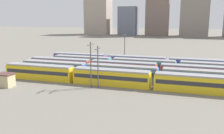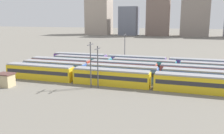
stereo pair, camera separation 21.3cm
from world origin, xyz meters
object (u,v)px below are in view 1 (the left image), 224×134
object	(u,v)px
train_track_1	(202,78)
catenary_pole_2	(98,65)
catenary_pole_0	(91,63)
catenary_pole_1	(125,48)
train_track_3	(215,70)
signal_hut	(6,80)
train_track_4	(136,62)
train_track_0	(198,83)

from	to	relation	value
train_track_1	catenary_pole_2	distance (m)	23.80
catenary_pole_0	catenary_pole_1	distance (m)	26.75
train_track_3	signal_hut	size ratio (longest dim) A/B	26.00
catenary_pole_0	train_track_3	bearing A→B (deg)	34.33
train_track_4	catenary_pole_2	xyz separation A→B (m)	(-3.75, -23.73, 3.29)
train_track_3	catenary_pole_1	size ratio (longest dim) A/B	8.82
train_track_0	train_track_3	size ratio (longest dim) A/B	1.00
catenary_pole_0	catenary_pole_1	bearing A→B (deg)	87.92
train_track_4	signal_hut	distance (m)	37.59
train_track_3	catenary_pole_0	xyz separation A→B (m)	(-27.45, -18.75, 3.73)
catenary_pole_0	train_track_1	bearing A→B (deg)	19.39
train_track_0	catenary_pole_2	world-z (taller)	catenary_pole_2
train_track_0	catenary_pole_0	size ratio (longest dim) A/B	9.20
train_track_0	train_track_1	world-z (taller)	same
train_track_1	train_track_3	world-z (taller)	same
train_track_1	signal_hut	size ratio (longest dim) A/B	26.00
catenary_pole_0	train_track_0	bearing A→B (deg)	7.92
train_track_0	train_track_4	bearing A→B (deg)	129.72
train_track_0	train_track_3	world-z (taller)	same
train_track_0	catenary_pole_1	xyz separation A→B (m)	(-21.65, 23.58, 3.96)
train_track_4	catenary_pole_0	xyz separation A→B (m)	(-5.33, -23.95, 3.73)
catenary_pole_2	signal_hut	size ratio (longest dim) A/B	2.59
train_track_1	catenary_pole_2	size ratio (longest dim) A/B	10.04
catenary_pole_2	train_track_4	bearing A→B (deg)	81.02
train_track_4	catenary_pole_0	world-z (taller)	catenary_pole_0
train_track_0	train_track_4	xyz separation A→B (m)	(-17.28, 20.80, -0.00)
train_track_0	train_track_4	world-z (taller)	same
train_track_4	catenary_pole_2	world-z (taller)	catenary_pole_2
catenary_pole_1	signal_hut	world-z (taller)	catenary_pole_1
catenary_pole_1	signal_hut	distance (m)	37.54
train_track_1	train_track_0	bearing A→B (deg)	-101.92
catenary_pole_2	train_track_0	bearing A→B (deg)	7.93
catenary_pole_1	train_track_4	bearing A→B (deg)	-32.51
train_track_3	train_track_4	distance (m)	22.72
catenary_pole_1	train_track_3	bearing A→B (deg)	-16.77
train_track_3	catenary_pole_0	world-z (taller)	catenary_pole_0
train_track_1	catenary_pole_0	distance (m)	25.42
train_track_4	train_track_3	bearing A→B (deg)	-13.23
train_track_0	catenary_pole_1	world-z (taller)	catenary_pole_1
train_track_0	catenary_pole_2	size ratio (longest dim) A/B	10.04
train_track_3	train_track_4	xyz separation A→B (m)	(-22.12, 5.20, -0.00)
catenary_pole_2	signal_hut	xyz separation A→B (m)	(-20.27, -5.18, -3.65)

